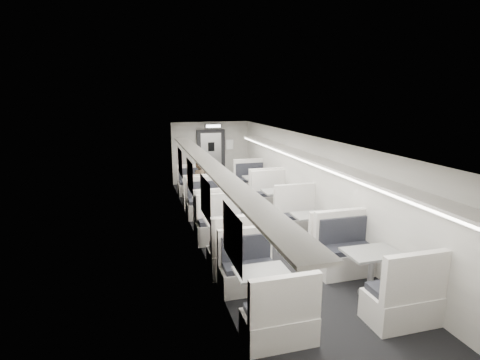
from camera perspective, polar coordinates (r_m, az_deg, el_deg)
room at (r=9.00m, az=2.93°, el=-1.38°), size 3.24×12.24×2.64m
booth_left_a at (r=12.48m, az=-6.88°, el=-1.45°), size 0.96×1.94×1.04m
booth_left_b at (r=9.94m, az=-4.52°, el=-4.90°), size 1.06×2.15×1.15m
booth_left_c at (r=8.18m, az=-1.92°, el=-8.66°), size 1.13×2.30×1.23m
booth_left_d at (r=6.20m, az=3.31°, el=-16.55°), size 1.01×2.06×1.10m
booth_right_a at (r=12.37m, az=2.72°, el=-1.22°), size 1.11×2.25×1.21m
booth_right_b at (r=10.59m, az=6.04°, el=-3.65°), size 1.14×2.31×1.24m
booth_right_c at (r=8.89m, az=10.72°, el=-7.34°), size 1.03×2.09×1.12m
booth_right_d at (r=7.04m, az=19.31°, el=-13.17°), size 1.13×2.29×1.22m
passenger at (r=11.82m, az=-6.02°, el=-0.45°), size 0.59×0.47×1.41m
window_a at (r=11.92m, az=-9.11°, el=2.74°), size 0.02×1.18×0.84m
window_b at (r=9.77m, az=-7.61°, el=0.57°), size 0.02×1.18×0.84m
window_c at (r=7.66m, az=-5.29°, el=-2.80°), size 0.02×1.18×0.84m
window_d at (r=5.62m, az=-1.20°, el=-8.66°), size 0.02×1.18×0.84m
luggage_rack_left at (r=8.25m, az=-4.58°, el=2.38°), size 0.46×10.40×0.09m
luggage_rack_right at (r=9.05m, az=11.10°, el=3.11°), size 0.46×10.40×0.09m
vestibule_door at (r=14.66m, az=-4.42°, el=3.52°), size 1.10×0.13×2.10m
exit_sign at (r=14.03m, az=-4.12°, el=8.21°), size 0.62×0.12×0.16m
wall_notice at (r=14.74m, az=-1.57°, el=5.41°), size 0.32×0.02×0.40m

